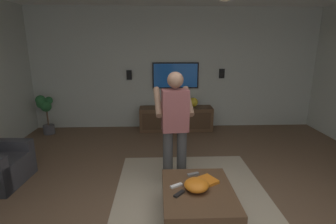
# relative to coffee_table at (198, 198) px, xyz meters

# --- Properties ---
(wall_back_tv) EXTENTS (0.10, 6.92, 2.81)m
(wall_back_tv) POSITION_rel_coffee_table_xyz_m (3.62, 0.02, 1.11)
(wall_back_tv) COLOR #B2B7AD
(wall_back_tv) RESTS_ON ground
(area_rug) EXTENTS (3.03, 2.07, 0.01)m
(area_rug) POSITION_rel_coffee_table_xyz_m (0.20, 0.00, -0.29)
(area_rug) COLOR tan
(area_rug) RESTS_ON ground
(coffee_table) EXTENTS (1.00, 0.80, 0.40)m
(coffee_table) POSITION_rel_coffee_table_xyz_m (0.00, 0.00, 0.00)
(coffee_table) COLOR #513823
(coffee_table) RESTS_ON ground
(media_console) EXTENTS (0.45, 1.70, 0.55)m
(media_console) POSITION_rel_coffee_table_xyz_m (3.28, 0.03, -0.02)
(media_console) COLOR #513823
(media_console) RESTS_ON ground
(tv) EXTENTS (0.05, 1.09, 0.61)m
(tv) POSITION_rel_coffee_table_xyz_m (3.53, 0.03, 0.97)
(tv) COLOR black
(person_standing) EXTENTS (0.57, 0.57, 1.64)m
(person_standing) POSITION_rel_coffee_table_xyz_m (0.85, 0.21, 0.64)
(person_standing) COLOR #3F3F3F
(person_standing) RESTS_ON ground
(potted_plant_tall) EXTENTS (0.30, 0.33, 0.91)m
(potted_plant_tall) POSITION_rel_coffee_table_xyz_m (3.08, 2.95, 0.29)
(potted_plant_tall) COLOR #4C4C51
(potted_plant_tall) RESTS_ON ground
(bowl) EXTENTS (0.28, 0.28, 0.13)m
(bowl) POSITION_rel_coffee_table_xyz_m (-0.01, 0.03, 0.17)
(bowl) COLOR orange
(bowl) RESTS_ON coffee_table
(remote_white) EXTENTS (0.11, 0.15, 0.02)m
(remote_white) POSITION_rel_coffee_table_xyz_m (0.07, 0.24, 0.12)
(remote_white) COLOR white
(remote_white) RESTS_ON coffee_table
(remote_black) EXTENTS (0.14, 0.13, 0.02)m
(remote_black) POSITION_rel_coffee_table_xyz_m (-0.10, 0.22, 0.12)
(remote_black) COLOR black
(remote_black) RESTS_ON coffee_table
(remote_grey) EXTENTS (0.09, 0.16, 0.02)m
(remote_grey) POSITION_rel_coffee_table_xyz_m (0.33, 0.01, 0.12)
(remote_grey) COLOR slate
(remote_grey) RESTS_ON coffee_table
(book) EXTENTS (0.27, 0.25, 0.04)m
(book) POSITION_rel_coffee_table_xyz_m (0.17, -0.15, 0.12)
(book) COLOR orange
(book) RESTS_ON coffee_table
(vase_round) EXTENTS (0.22, 0.22, 0.22)m
(vase_round) POSITION_rel_coffee_table_xyz_m (3.33, -0.39, 0.36)
(vase_round) COLOR gold
(vase_round) RESTS_ON media_console
(wall_speaker_left) EXTENTS (0.06, 0.12, 0.22)m
(wall_speaker_left) POSITION_rel_coffee_table_xyz_m (3.54, -1.08, 1.01)
(wall_speaker_left) COLOR black
(wall_speaker_right) EXTENTS (0.06, 0.12, 0.22)m
(wall_speaker_right) POSITION_rel_coffee_table_xyz_m (3.54, 1.11, 0.99)
(wall_speaker_right) COLOR black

